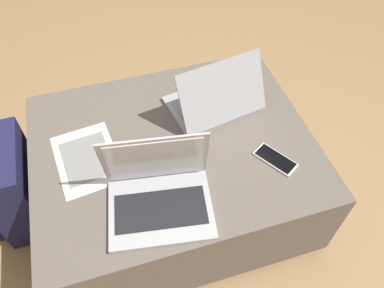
{
  "coord_description": "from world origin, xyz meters",
  "views": [
    {
      "loc": [
        -0.19,
        -0.85,
        1.49
      ],
      "look_at": [
        0.05,
        -0.08,
        0.49
      ],
      "focal_mm": 35.0,
      "sensor_mm": 36.0,
      "label": 1
    }
  ],
  "objects_px": {
    "cell_phone": "(275,159)",
    "backpack": "(13,187)",
    "paper_sheet": "(87,158)",
    "laptop_near": "(159,192)",
    "laptop_far": "(216,100)"
  },
  "relations": [
    {
      "from": "backpack",
      "to": "laptop_near",
      "type": "bearing_deg",
      "value": 55.65
    },
    {
      "from": "laptop_near",
      "to": "paper_sheet",
      "type": "bearing_deg",
      "value": 139.47
    },
    {
      "from": "laptop_far",
      "to": "backpack",
      "type": "bearing_deg",
      "value": -10.94
    },
    {
      "from": "cell_phone",
      "to": "backpack",
      "type": "height_order",
      "value": "backpack"
    },
    {
      "from": "cell_phone",
      "to": "paper_sheet",
      "type": "distance_m",
      "value": 0.67
    },
    {
      "from": "laptop_near",
      "to": "backpack",
      "type": "height_order",
      "value": "laptop_near"
    },
    {
      "from": "cell_phone",
      "to": "backpack",
      "type": "relative_size",
      "value": 0.33
    },
    {
      "from": "laptop_near",
      "to": "backpack",
      "type": "xyz_separation_m",
      "value": [
        -0.54,
        0.36,
        -0.26
      ]
    },
    {
      "from": "cell_phone",
      "to": "paper_sheet",
      "type": "bearing_deg",
      "value": 130.89
    },
    {
      "from": "laptop_near",
      "to": "paper_sheet",
      "type": "relative_size",
      "value": 1.15
    },
    {
      "from": "cell_phone",
      "to": "backpack",
      "type": "xyz_separation_m",
      "value": [
        -0.97,
        0.32,
        -0.21
      ]
    },
    {
      "from": "laptop_near",
      "to": "paper_sheet",
      "type": "xyz_separation_m",
      "value": [
        -0.21,
        0.24,
        -0.05
      ]
    },
    {
      "from": "laptop_near",
      "to": "backpack",
      "type": "distance_m",
      "value": 0.7
    },
    {
      "from": "cell_phone",
      "to": "backpack",
      "type": "distance_m",
      "value": 1.04
    },
    {
      "from": "laptop_far",
      "to": "cell_phone",
      "type": "height_order",
      "value": "laptop_far"
    }
  ]
}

